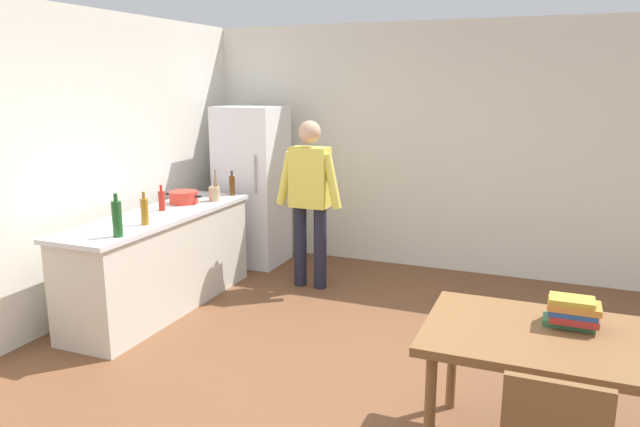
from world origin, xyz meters
The scene contains 14 objects.
ground_plane centered at (0.00, 0.00, 0.00)m, with size 14.00×14.00×0.00m, color brown.
wall_back centered at (0.00, 3.00, 1.35)m, with size 6.40×0.12×2.70m, color silver.
wall_left centered at (-2.60, 0.20, 1.35)m, with size 0.12×5.60×2.70m, color silver.
kitchen_counter centered at (-2.00, 0.80, 0.45)m, with size 0.64×2.20×0.90m.
refrigerator centered at (-1.90, 2.40, 0.90)m, with size 0.70×0.67×1.80m.
person centered at (-0.95, 1.85, 0.98)m, with size 0.70×0.22×1.70m.
dining_table centered at (1.40, -0.30, 0.67)m, with size 1.40×0.90×0.75m.
cooking_pot centered at (-2.06, 1.28, 0.96)m, with size 0.40×0.28×0.12m.
utensil_jar centered at (-1.84, 1.50, 0.98)m, with size 0.11×0.11×0.32m.
bottle_beer_brown centered at (-1.83, 1.82, 1.01)m, with size 0.06×0.06×0.26m.
bottle_sauce_red centered at (-2.05, 0.93, 1.00)m, with size 0.06×0.06×0.24m.
bottle_oil_amber centered at (-1.84, 0.41, 1.02)m, with size 0.06×0.06×0.28m.
bottle_wine_green centered at (-1.78, 0.01, 1.05)m, with size 0.08×0.08×0.34m.
book_stack centered at (1.47, -0.15, 0.83)m, with size 0.29×0.20×0.17m.
Camera 1 is at (1.32, -3.50, 2.08)m, focal length 33.20 mm.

